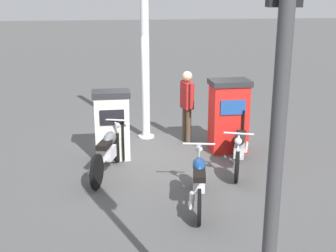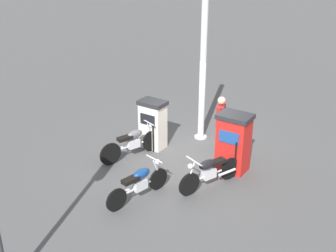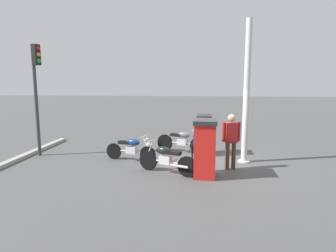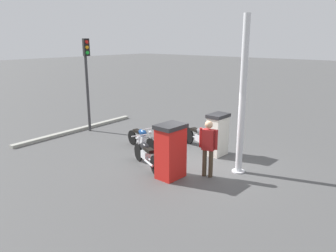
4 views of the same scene
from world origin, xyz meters
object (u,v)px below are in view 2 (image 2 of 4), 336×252
(fuel_pump_far, at_px, (233,142))
(motorcycle_near_pump, at_px, (133,142))
(motorcycle_far_pump, at_px, (209,171))
(motorcycle_extra, at_px, (139,182))
(fuel_pump_near, at_px, (153,124))
(canopy_support_pole, at_px, (203,68))
(attendant_person, at_px, (221,120))

(fuel_pump_far, xyz_separation_m, motorcycle_near_pump, (0.85, -2.73, -0.35))
(motorcycle_far_pump, bearing_deg, motorcycle_extra, -41.40)
(fuel_pump_near, relative_size, fuel_pump_far, 0.91)
(motorcycle_far_pump, relative_size, canopy_support_pole, 0.38)
(motorcycle_near_pump, distance_m, motorcycle_far_pump, 2.62)
(fuel_pump_far, xyz_separation_m, canopy_support_pole, (-1.36, -1.68, 1.45))
(motorcycle_extra, bearing_deg, fuel_pump_near, -152.88)
(motorcycle_far_pump, xyz_separation_m, attendant_person, (-1.94, -0.65, 0.54))
(fuel_pump_near, bearing_deg, motorcycle_far_pump, 65.37)
(fuel_pump_near, bearing_deg, motorcycle_extra, 27.12)
(motorcycle_near_pump, xyz_separation_m, motorcycle_far_pump, (0.29, 2.60, -0.02))
(fuel_pump_near, distance_m, fuel_pump_far, 2.60)
(fuel_pump_near, distance_m, canopy_support_pole, 2.23)
(fuel_pump_near, height_order, attendant_person, attendant_person)
(fuel_pump_far, distance_m, attendant_person, 1.13)
(motorcycle_near_pump, relative_size, motorcycle_extra, 1.06)
(fuel_pump_near, relative_size, attendant_person, 0.87)
(attendant_person, relative_size, canopy_support_pole, 0.37)
(fuel_pump_near, height_order, motorcycle_far_pump, fuel_pump_near)
(fuel_pump_near, distance_m, attendant_person, 2.01)
(attendant_person, distance_m, canopy_support_pole, 1.67)
(fuel_pump_near, height_order, motorcycle_extra, fuel_pump_near)
(motorcycle_near_pump, height_order, attendant_person, attendant_person)
(motorcycle_near_pump, height_order, motorcycle_extra, motorcycle_near_pump)
(motorcycle_near_pump, relative_size, motorcycle_far_pump, 1.09)
(fuel_pump_near, xyz_separation_m, canopy_support_pole, (-1.36, 0.92, 1.52))
(motorcycle_far_pump, bearing_deg, fuel_pump_far, 173.63)
(fuel_pump_near, height_order, fuel_pump_far, fuel_pump_far)
(fuel_pump_far, bearing_deg, canopy_support_pole, -128.89)
(motorcycle_extra, xyz_separation_m, attendant_person, (-3.29, 0.55, 0.53))
(motorcycle_near_pump, height_order, canopy_support_pole, canopy_support_pole)
(motorcycle_extra, bearing_deg, motorcycle_far_pump, 138.60)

